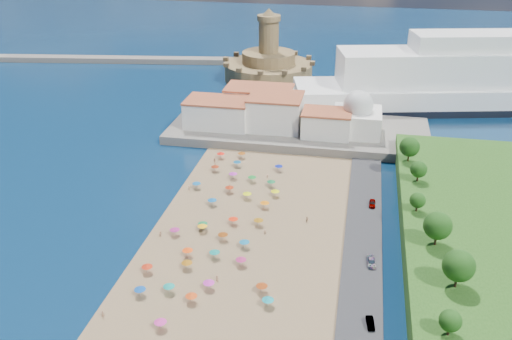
# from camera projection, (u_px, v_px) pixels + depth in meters

# --- Properties ---
(ground) EXTENTS (700.00, 700.00, 0.00)m
(ground) POSITION_uv_depth(u_px,v_px,m) (220.00, 242.00, 138.21)
(ground) COLOR #071938
(ground) RESTS_ON ground
(terrace) EXTENTS (90.00, 36.00, 3.00)m
(terrace) POSITION_uv_depth(u_px,v_px,m) (298.00, 131.00, 200.64)
(terrace) COLOR #59544C
(terrace) RESTS_ON ground
(jetty) EXTENTS (18.00, 70.00, 2.40)m
(jetty) POSITION_uv_depth(u_px,v_px,m) (256.00, 98.00, 235.60)
(jetty) COLOR #59544C
(jetty) RESTS_ON ground
(breakwater) EXTENTS (199.03, 34.77, 2.60)m
(breakwater) POSITION_uv_depth(u_px,v_px,m) (85.00, 59.00, 292.28)
(breakwater) COLOR #59544C
(breakwater) RESTS_ON ground
(waterfront_buildings) EXTENTS (57.00, 29.00, 11.00)m
(waterfront_buildings) POSITION_uv_depth(u_px,v_px,m) (263.00, 111.00, 200.72)
(waterfront_buildings) COLOR silver
(waterfront_buildings) RESTS_ON terrace
(domed_building) EXTENTS (16.00, 16.00, 15.00)m
(domed_building) POSITION_uv_depth(u_px,v_px,m) (357.00, 116.00, 192.25)
(domed_building) COLOR silver
(domed_building) RESTS_ON terrace
(fortress) EXTENTS (40.00, 40.00, 32.40)m
(fortress) POSITION_uv_depth(u_px,v_px,m) (268.00, 66.00, 259.88)
(fortress) COLOR olive
(fortress) RESTS_ON ground
(cruise_ship) EXTENTS (167.81, 61.40, 36.41)m
(cruise_ship) POSITION_uv_depth(u_px,v_px,m) (507.00, 81.00, 223.74)
(cruise_ship) COLOR black
(cruise_ship) RESTS_ON ground
(beach_parasols) EXTENTS (31.68, 118.57, 2.20)m
(beach_parasols) POSITION_uv_depth(u_px,v_px,m) (204.00, 258.00, 128.00)
(beach_parasols) COLOR gray
(beach_parasols) RESTS_ON beach
(beachgoers) EXTENTS (36.53, 98.24, 1.89)m
(beachgoers) POSITION_uv_depth(u_px,v_px,m) (212.00, 241.00, 136.52)
(beachgoers) COLOR tan
(beachgoers) RESTS_ON beach
(parked_cars) EXTENTS (2.33, 52.79, 1.41)m
(parked_cars) POSITION_uv_depth(u_px,v_px,m) (372.00, 250.00, 132.40)
(parked_cars) COLOR gray
(parked_cars) RESTS_ON promenade
(hillside_trees) EXTENTS (13.09, 106.83, 8.16)m
(hillside_trees) POSITION_uv_depth(u_px,v_px,m) (437.00, 248.00, 116.95)
(hillside_trees) COLOR #382314
(hillside_trees) RESTS_ON hillside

